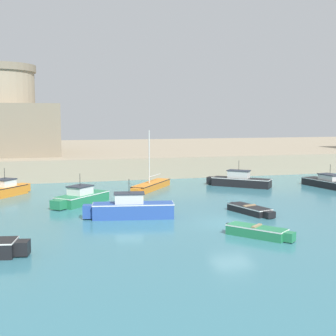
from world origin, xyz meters
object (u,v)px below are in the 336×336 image
Objects in this scene: sailboat_orange_2 at (151,185)px; motorboat_black_9 at (329,183)px; dinghy_green_0 at (258,231)px; motorboat_black_5 at (240,181)px; dinghy_black_4 at (250,209)px; motorboat_blue_7 at (131,208)px; motorboat_orange_8 at (5,189)px; motorboat_green_3 at (81,197)px.

sailboat_orange_2 reaches higher than motorboat_black_9.
dinghy_green_0 is 0.65× the size of motorboat_black_5.
motorboat_black_9 reaches higher than dinghy_black_4.
dinghy_green_0 is 6.25m from dinghy_black_4.
sailboat_orange_2 is 1.01× the size of motorboat_blue_7.
sailboat_orange_2 is 0.99× the size of motorboat_black_9.
motorboat_blue_7 is at bearing 131.92° from dinghy_green_0.
sailboat_orange_2 reaches higher than motorboat_black_5.
motorboat_orange_8 is at bearing 127.52° from motorboat_blue_7.
motorboat_green_3 is (-8.60, 12.24, 0.20)m from dinghy_green_0.
motorboat_black_5 is (4.26, 11.53, 0.29)m from dinghy_black_4.
dinghy_black_4 is (4.18, -11.97, -0.08)m from sailboat_orange_2.
motorboat_orange_8 is (-16.61, 11.77, 0.25)m from dinghy_black_4.
motorboat_green_3 is 0.88× the size of motorboat_black_5.
sailboat_orange_2 reaches higher than dinghy_green_0.
motorboat_green_3 reaches higher than motorboat_black_9.
dinghy_black_4 is at bearing -110.28° from motorboat_black_5.
motorboat_green_3 is at bearing -42.92° from motorboat_orange_8.
motorboat_black_5 is at bearing -2.98° from sailboat_orange_2.
motorboat_black_5 is (15.10, 5.12, 0.05)m from motorboat_green_3.
motorboat_black_5 is 8.19m from motorboat_black_9.
motorboat_black_9 is (28.57, -3.02, -0.05)m from motorboat_orange_8.
motorboat_black_9 reaches higher than dinghy_green_0.
motorboat_black_5 reaches higher than motorboat_orange_8.
dinghy_black_4 is at bearing 69.00° from dinghy_green_0.
motorboat_blue_7 is (-3.91, -11.29, 0.28)m from sailboat_orange_2.
motorboat_black_5 is at bearing -0.67° from motorboat_orange_8.
motorboat_green_3 is (-6.66, -5.56, 0.16)m from sailboat_orange_2.
dinghy_green_0 is 0.57× the size of motorboat_black_9.
motorboat_green_3 is 0.78× the size of motorboat_black_9.
motorboat_blue_7 is at bearing -64.36° from motorboat_green_3.
motorboat_blue_7 is 1.30× the size of motorboat_orange_8.
motorboat_orange_8 is (-12.42, -0.19, 0.17)m from sailboat_orange_2.
motorboat_green_3 is at bearing -140.14° from sailboat_orange_2.
motorboat_orange_8 is at bearing 179.33° from motorboat_black_5.
sailboat_orange_2 is 12.43m from motorboat_orange_8.
sailboat_orange_2 is at bearing 177.02° from motorboat_black_5.
dinghy_green_0 is 18.54m from motorboat_black_5.
motorboat_orange_8 is at bearing 129.21° from dinghy_green_0.
motorboat_black_9 is at bearing -11.27° from sailboat_orange_2.
motorboat_black_5 is at bearing 18.72° from motorboat_green_3.
sailboat_orange_2 reaches higher than motorboat_orange_8.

